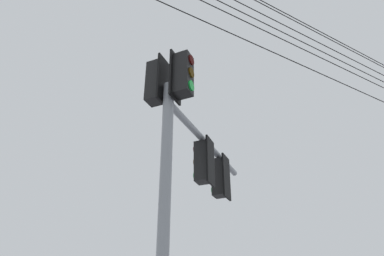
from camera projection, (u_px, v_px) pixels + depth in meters
name	position (u px, v px, depth m)	size (l,w,h in m)	color
signal_mast_assembly	(187.00, 161.00, 6.83)	(3.08, 3.21, 6.64)	gray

